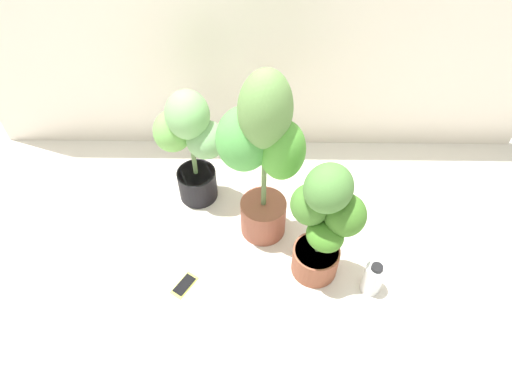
{
  "coord_description": "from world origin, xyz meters",
  "views": [
    {
      "loc": [
        0.01,
        -1.26,
        1.93
      ],
      "look_at": [
        -0.01,
        0.16,
        0.3
      ],
      "focal_mm": 31.1,
      "sensor_mm": 36.0,
      "label": 1
    }
  ],
  "objects": [
    {
      "name": "potted_plant_back_left",
      "position": [
        -0.34,
        0.4,
        0.41
      ],
      "size": [
        0.41,
        0.3,
        0.71
      ],
      "color": "black",
      "rests_on": "ground"
    },
    {
      "name": "cell_phone",
      "position": [
        -0.35,
        -0.19,
        0.0
      ],
      "size": [
        0.14,
        0.16,
        0.01
      ],
      "rotation": [
        0.0,
        0.0,
        -0.57
      ],
      "color": "#CBCC4D",
      "rests_on": "ground"
    },
    {
      "name": "nutrient_bottle",
      "position": [
        0.55,
        -0.19,
        0.09
      ],
      "size": [
        0.1,
        0.1,
        0.19
      ],
      "color": "white",
      "rests_on": "ground"
    },
    {
      "name": "potted_plant_center",
      "position": [
        0.02,
        0.16,
        0.58
      ],
      "size": [
        0.47,
        0.36,
        0.99
      ],
      "color": "#95503D",
      "rests_on": "ground"
    },
    {
      "name": "potted_plant_front_right",
      "position": [
        0.3,
        -0.09,
        0.39
      ],
      "size": [
        0.39,
        0.32,
        0.71
      ],
      "color": "#945038",
      "rests_on": "ground"
    },
    {
      "name": "ground_plane",
      "position": [
        0.0,
        0.0,
        0.0
      ],
      "size": [
        8.0,
        8.0,
        0.0
      ],
      "primitive_type": "plane",
      "color": "silver",
      "rests_on": "ground"
    }
  ]
}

